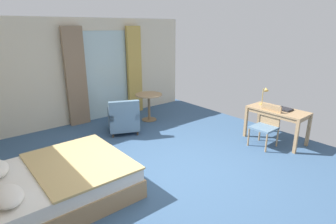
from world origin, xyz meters
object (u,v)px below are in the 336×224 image
at_px(bed, 54,183).
at_px(armchair_by_window, 124,119).
at_px(desk_lamp, 265,93).
at_px(desk_chair, 266,124).
at_px(round_cafe_table, 149,101).
at_px(writing_desk, 277,113).
at_px(closed_book, 285,109).

distance_m(bed, armchair_by_window, 2.76).
bearing_deg(armchair_by_window, desk_lamp, -43.91).
xyz_separation_m(bed, armchair_by_window, (2.18, 1.69, 0.07)).
relative_size(desk_chair, round_cafe_table, 1.20).
xyz_separation_m(writing_desk, round_cafe_table, (-1.34, 2.96, -0.10)).
height_order(bed, desk_lamp, desk_lamp).
bearing_deg(round_cafe_table, armchair_by_window, -160.48).
bearing_deg(closed_book, desk_chair, 162.89).
bearing_deg(desk_chair, desk_lamp, 42.76).
distance_m(desk_lamp, round_cafe_table, 2.97).
distance_m(armchair_by_window, round_cafe_table, 1.09).
height_order(desk_lamp, armchair_by_window, desk_lamp).
distance_m(closed_book, armchair_by_window, 3.66).
xyz_separation_m(bed, desk_lamp, (4.51, -0.56, 0.78)).
height_order(desk_chair, desk_lamp, desk_lamp).
distance_m(desk_chair, armchair_by_window, 3.26).
xyz_separation_m(closed_book, round_cafe_table, (-1.40, 3.07, -0.22)).
height_order(writing_desk, desk_chair, desk_chair).
distance_m(bed, desk_lamp, 4.61).
height_order(bed, closed_book, bed).
height_order(desk_chair, armchair_by_window, desk_chair).
relative_size(writing_desk, round_cafe_table, 1.71).
bearing_deg(round_cafe_table, desk_lamp, -63.02).
bearing_deg(desk_lamp, closed_book, -80.86).
xyz_separation_m(desk_chair, round_cafe_table, (-0.97, 2.94, 0.06)).
relative_size(writing_desk, closed_book, 4.35).
height_order(writing_desk, desk_lamp, desk_lamp).
bearing_deg(round_cafe_table, bed, -147.26).
relative_size(desk_lamp, closed_book, 1.67).
height_order(writing_desk, round_cafe_table, writing_desk).
distance_m(desk_chair, closed_book, 0.53).
relative_size(desk_chair, desk_lamp, 1.83).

